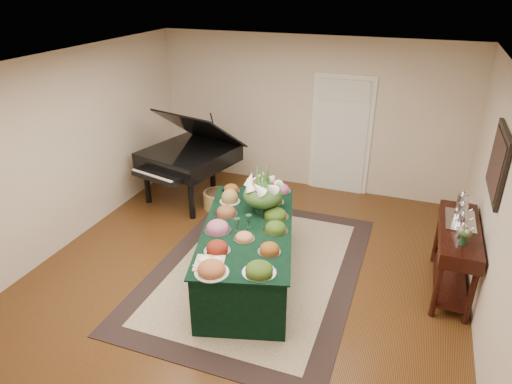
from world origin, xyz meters
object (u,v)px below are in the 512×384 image
(buffet_table, at_px, (248,253))
(grand_piano, at_px, (189,156))
(floral_centerpiece, at_px, (263,190))
(mahogany_sideboard, at_px, (458,242))

(buffet_table, distance_m, grand_piano, 2.61)
(floral_centerpiece, height_order, mahogany_sideboard, floral_centerpiece)
(buffet_table, xyz_separation_m, floral_centerpiece, (0.04, 0.44, 0.70))
(buffet_table, bearing_deg, grand_piano, 134.02)
(buffet_table, distance_m, floral_centerpiece, 0.83)
(floral_centerpiece, bearing_deg, mahogany_sideboard, 5.41)
(floral_centerpiece, xyz_separation_m, mahogany_sideboard, (2.40, 0.23, -0.39))
(buffet_table, height_order, mahogany_sideboard, mahogany_sideboard)
(buffet_table, relative_size, floral_centerpiece, 4.78)
(buffet_table, relative_size, grand_piano, 1.39)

